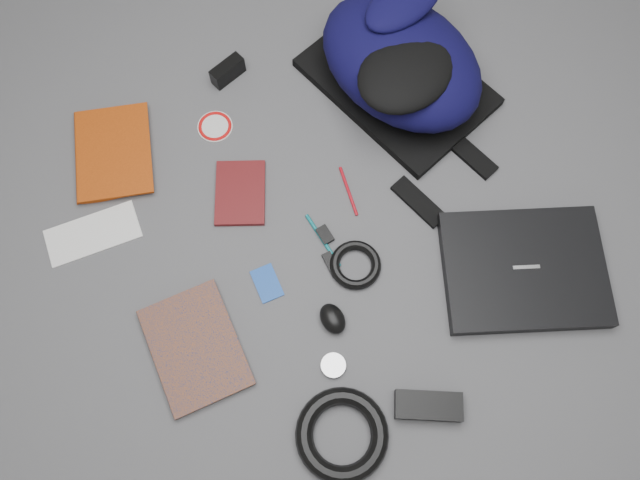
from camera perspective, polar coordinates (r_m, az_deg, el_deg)
name	(u,v)px	position (r m, az deg, el deg)	size (l,w,h in m)	color
ground	(320,243)	(1.51, 0.00, -0.26)	(4.00, 4.00, 0.00)	#4F4F51
backpack	(401,61)	(1.63, 7.42, 15.94)	(0.35, 0.51, 0.21)	black
laptop	(524,269)	(1.54, 18.14, -2.58)	(0.38, 0.29, 0.04)	black
textbook_red	(75,158)	(1.70, -21.46, 6.98)	(0.19, 0.26, 0.03)	#913008
comic_book	(155,365)	(1.47, -14.83, -10.98)	(0.19, 0.26, 0.02)	#B4520C
envelope	(93,234)	(1.61, -20.05, 0.55)	(0.22, 0.10, 0.00)	white
dvd_case	(240,193)	(1.56, -7.30, 4.30)	(0.12, 0.17, 0.01)	#470D0E
compact_camera	(228,71)	(1.72, -8.44, 15.03)	(0.09, 0.03, 0.05)	black
sticker_disc	(215,127)	(1.66, -9.57, 10.19)	(0.09, 0.09, 0.00)	silver
pen_teal	(323,240)	(1.51, 0.27, -0.02)	(0.01, 0.01, 0.15)	#0C686E
pen_red	(348,191)	(1.56, 2.62, 4.50)	(0.01, 0.01, 0.14)	#AE0D19
id_badge	(267,283)	(1.48, -4.88, -3.96)	(0.06, 0.09, 0.00)	#1645A5
usb_black	(331,264)	(1.48, 1.05, -2.25)	(0.02, 0.06, 0.01)	black
key_fob	(325,235)	(1.51, 0.45, 0.47)	(0.03, 0.04, 0.01)	black
mouse	(333,319)	(1.44, 1.16, -7.21)	(0.05, 0.08, 0.04)	black
headphone_left	(231,353)	(1.45, -8.14, -10.22)	(0.05, 0.05, 0.01)	#A7A7A9
headphone_right	(333,365)	(1.43, 1.22, -11.40)	(0.06, 0.06, 0.01)	#AEAEB0
cable_coil	(355,265)	(1.48, 3.26, -2.28)	(0.12, 0.12, 0.02)	black
power_brick	(428,406)	(1.43, 9.88, -14.71)	(0.15, 0.06, 0.04)	black
power_cord_coil	(342,435)	(1.40, 2.02, -17.37)	(0.20, 0.20, 0.04)	black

